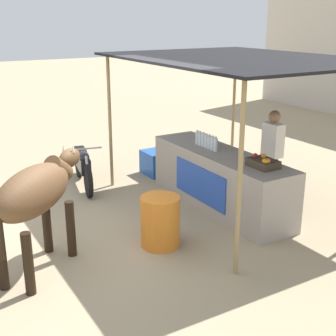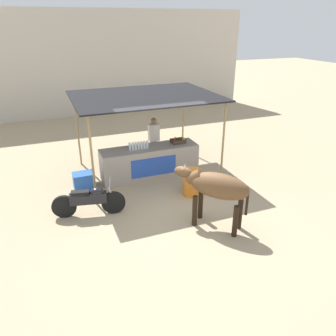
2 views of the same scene
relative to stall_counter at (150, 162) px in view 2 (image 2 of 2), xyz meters
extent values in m
plane|color=tan|center=(0.00, -2.20, -0.48)|extent=(60.00, 60.00, 0.00)
cube|color=beige|center=(0.00, 8.28, 2.05)|extent=(16.00, 0.50, 5.05)
cube|color=#9E9389|center=(0.00, 0.00, 0.00)|extent=(3.00, 0.80, 0.96)
cube|color=#264CB2|center=(0.00, -0.41, 0.00)|extent=(1.40, 0.02, 0.58)
cube|color=black|center=(0.00, 0.30, 1.98)|extent=(4.20, 3.20, 0.04)
cylinder|color=#997F51|center=(-1.89, -1.14, 0.75)|extent=(0.06, 0.06, 2.46)
cylinder|color=#997F51|center=(1.89, -1.14, 0.75)|extent=(0.06, 0.06, 2.46)
cylinder|color=#997F51|center=(-1.89, 1.74, 0.75)|extent=(0.06, 0.06, 2.46)
cylinder|color=#997F51|center=(1.89, 1.74, 0.75)|extent=(0.06, 0.06, 2.46)
cylinder|color=silver|center=(-0.62, -0.05, 0.59)|extent=(0.07, 0.07, 0.22)
cylinder|color=white|center=(-0.62, -0.05, 0.71)|extent=(0.04, 0.04, 0.03)
cylinder|color=silver|center=(-0.53, -0.05, 0.59)|extent=(0.07, 0.07, 0.22)
cylinder|color=white|center=(-0.53, -0.05, 0.71)|extent=(0.04, 0.04, 0.03)
cylinder|color=silver|center=(-0.44, -0.05, 0.59)|extent=(0.07, 0.07, 0.22)
cylinder|color=white|center=(-0.44, -0.05, 0.71)|extent=(0.04, 0.04, 0.03)
cylinder|color=silver|center=(-0.35, -0.05, 0.59)|extent=(0.07, 0.07, 0.22)
cylinder|color=white|center=(-0.35, -0.05, 0.71)|extent=(0.04, 0.04, 0.03)
cylinder|color=silver|center=(-0.26, -0.05, 0.59)|extent=(0.07, 0.07, 0.22)
cylinder|color=white|center=(-0.26, -0.05, 0.71)|extent=(0.04, 0.04, 0.03)
cylinder|color=silver|center=(-0.17, -0.05, 0.59)|extent=(0.07, 0.07, 0.22)
cylinder|color=white|center=(-0.17, -0.05, 0.71)|extent=(0.04, 0.04, 0.03)
cylinder|color=silver|center=(-0.08, -0.05, 0.59)|extent=(0.07, 0.07, 0.22)
cylinder|color=white|center=(-0.08, -0.05, 0.71)|extent=(0.04, 0.04, 0.03)
cube|color=#3F3326|center=(0.97, 0.05, 0.54)|extent=(0.44, 0.32, 0.12)
sphere|color=#B21E19|center=(0.83, 0.02, 0.63)|extent=(0.08, 0.08, 0.08)
sphere|color=orange|center=(1.12, 0.00, 0.63)|extent=(0.08, 0.08, 0.08)
sphere|color=orange|center=(1.13, -0.05, 0.63)|extent=(0.08, 0.08, 0.08)
sphere|color=orange|center=(0.91, 0.11, 0.63)|extent=(0.08, 0.08, 0.08)
sphere|color=orange|center=(1.11, -0.04, 0.63)|extent=(0.08, 0.08, 0.08)
cylinder|color=#383842|center=(0.41, 0.75, -0.04)|extent=(0.22, 0.22, 0.88)
cube|color=silver|center=(0.41, 0.75, 0.68)|extent=(0.34, 0.20, 0.56)
sphere|color=#8C6647|center=(0.41, 0.75, 1.07)|extent=(0.20, 0.20, 0.20)
cube|color=blue|center=(-2.05, -0.10, -0.24)|extent=(0.60, 0.44, 0.48)
cylinder|color=orange|center=(0.74, -1.57, -0.12)|extent=(0.55, 0.55, 0.73)
ellipsoid|color=brown|center=(0.58, -3.23, 0.60)|extent=(1.32, 1.39, 0.60)
cylinder|color=black|center=(0.12, -2.98, -0.09)|extent=(0.12, 0.12, 0.78)
cylinder|color=black|center=(0.39, -2.74, -0.09)|extent=(0.12, 0.12, 0.78)
cylinder|color=black|center=(0.77, -3.72, -0.09)|extent=(0.12, 0.12, 0.78)
cylinder|color=black|center=(1.04, -3.48, -0.09)|extent=(0.12, 0.12, 0.78)
cylinder|color=brown|center=(0.18, -2.79, 0.71)|extent=(0.48, 0.50, 0.41)
ellipsoid|color=brown|center=(-0.02, -2.56, 0.77)|extent=(0.46, 0.48, 0.26)
cone|color=beige|center=(-0.05, -2.62, 0.91)|extent=(0.05, 0.05, 0.10)
cone|color=beige|center=(0.05, -2.53, 0.91)|extent=(0.05, 0.05, 0.10)
cylinder|color=black|center=(1.02, -3.73, 0.33)|extent=(0.06, 0.06, 0.60)
cylinder|color=black|center=(-1.55, -1.74, -0.18)|extent=(0.60, 0.20, 0.60)
cylinder|color=black|center=(-2.73, -1.50, -0.18)|extent=(0.60, 0.20, 0.60)
cube|color=black|center=(-2.14, -1.62, 0.00)|extent=(0.92, 0.36, 0.28)
ellipsoid|color=black|center=(-1.92, -1.67, 0.16)|extent=(0.39, 0.27, 0.20)
cube|color=black|center=(-2.32, -1.58, 0.16)|extent=(0.47, 0.27, 0.10)
cylinder|color=#99999E|center=(-1.60, -1.73, 0.40)|extent=(0.14, 0.54, 0.03)
cylinder|color=#99999E|center=(-1.57, -1.74, 0.02)|extent=(0.21, 0.09, 0.49)
camera|label=1|loc=(5.94, -4.51, 2.60)|focal=50.00mm
camera|label=2|loc=(-2.89, -8.91, 3.99)|focal=35.00mm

